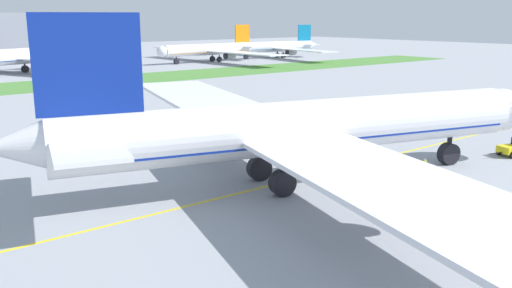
{
  "coord_description": "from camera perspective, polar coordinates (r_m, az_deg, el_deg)",
  "views": [
    {
      "loc": [
        -39.28,
        -39.97,
        16.55
      ],
      "look_at": [
        -4.8,
        3.02,
        3.67
      ],
      "focal_mm": 38.24,
      "sensor_mm": 36.0,
      "label": 1
    }
  ],
  "objects": [
    {
      "name": "grass_median_strip",
      "position": [
        143.89,
        -22.74,
        5.56
      ],
      "size": [
        320.0,
        24.0,
        0.1
      ],
      "primitive_type": "cube",
      "color": "#4C8438",
      "rests_on": "ground"
    },
    {
      "name": "apron_taxi_line",
      "position": [
        58.46,
        5.51,
        -3.35
      ],
      "size": [
        280.0,
        0.36,
        0.01
      ],
      "primitive_type": "cube",
      "color": "yellow",
      "rests_on": "ground"
    },
    {
      "name": "parked_airliner_far_outer",
      "position": [
        227.79,
        2.11,
        10.12
      ],
      "size": [
        42.89,
        68.98,
        13.32
      ],
      "color": "white",
      "rests_on": "ground"
    },
    {
      "name": "airliner_foreground",
      "position": [
        54.21,
        4.39,
        1.62
      ],
      "size": [
        56.57,
        92.64,
        16.92
      ],
      "color": "white",
      "rests_on": "ground"
    },
    {
      "name": "parked_airliner_far_centre",
      "position": [
        177.54,
        -23.27,
        8.39
      ],
      "size": [
        47.08,
        77.23,
        14.92
      ],
      "color": "white",
      "rests_on": "ground"
    },
    {
      "name": "parked_airliner_far_right",
      "position": [
        207.17,
        -4.75,
        9.81
      ],
      "size": [
        45.55,
        73.1,
        13.63
      ],
      "color": "white",
      "rests_on": "ground"
    },
    {
      "name": "ground_crew_marshaller_front",
      "position": [
        61.25,
        17.19,
        -2.09
      ],
      "size": [
        0.53,
        0.48,
        1.76
      ],
      "color": "black",
      "rests_on": "ground"
    },
    {
      "name": "ground_plane",
      "position": [
        58.43,
        5.54,
        -3.36
      ],
      "size": [
        600.0,
        600.0,
        0.0
      ],
      "primitive_type": "plane",
      "color": "#9399A0",
      "rests_on": "ground"
    },
    {
      "name": "ground_crew_wingwalker_port",
      "position": [
        36.25,
        23.59,
        -13.5
      ],
      "size": [
        0.53,
        0.35,
        1.58
      ],
      "color": "black",
      "rests_on": "ground"
    },
    {
      "name": "ground_crew_wingwalker_starboard",
      "position": [
        62.03,
        14.98,
        -1.8
      ],
      "size": [
        0.59,
        0.27,
        1.68
      ],
      "color": "black",
      "rests_on": "ground"
    }
  ]
}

